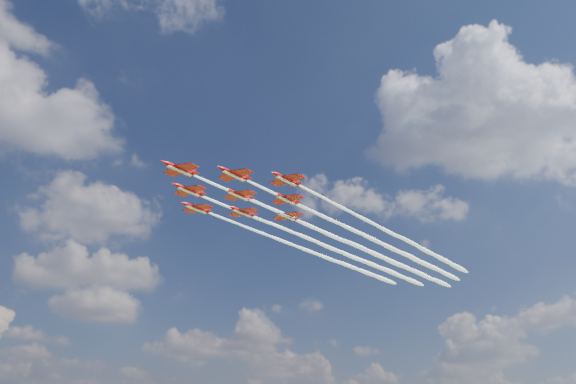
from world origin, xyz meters
name	(u,v)px	position (x,y,z in m)	size (l,w,h in m)	color
jet_lead	(333,236)	(43.19, 11.42, 76.41)	(109.33, 49.47, 2.31)	#B0090B
jet_row2_port	(371,239)	(54.07, 8.53, 76.41)	(109.33, 49.47, 2.31)	#B0090B
jet_row2_starb	(330,248)	(48.57, 21.31, 76.41)	(109.33, 49.47, 2.31)	#B0090B
jet_row3_port	(408,242)	(64.94, 5.63, 76.41)	(109.33, 49.47, 2.31)	#B0090B
jet_row3_centre	(366,250)	(59.45, 18.42, 76.41)	(109.33, 49.47, 2.31)	#B0090B
jet_row3_starb	(328,258)	(53.95, 31.20, 76.41)	(109.33, 49.47, 2.31)	#B0090B
jet_row4_port	(401,253)	(70.33, 15.52, 76.41)	(109.33, 49.47, 2.31)	#B0090B
jet_row4_starb	(362,260)	(64.83, 28.30, 76.41)	(109.33, 49.47, 2.31)	#B0090B
jet_tail	(394,263)	(75.71, 25.41, 76.41)	(109.33, 49.47, 2.31)	#B0090B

